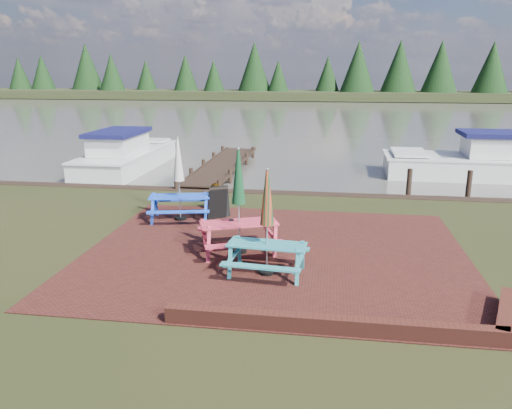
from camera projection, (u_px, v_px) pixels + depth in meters
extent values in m
plane|color=black|center=(270.00, 269.00, 10.97)|extent=(120.00, 120.00, 0.00)
cube|color=#3D1713|center=(275.00, 253.00, 11.92)|extent=(9.00, 7.50, 0.02)
cube|color=#4C1E16|center=(341.00, 326.00, 8.24)|extent=(6.00, 0.22, 0.30)
cube|color=#4C1E16|center=(505.00, 315.00, 8.61)|extent=(0.82, 1.77, 0.30)
cube|color=#434039|center=(318.00, 116.00, 46.29)|extent=(120.00, 60.00, 0.02)
cube|color=black|center=(323.00, 95.00, 73.83)|extent=(120.00, 10.00, 1.20)
cube|color=teal|center=(267.00, 244.00, 10.52)|extent=(1.70, 0.79, 0.04)
cube|color=teal|center=(260.00, 267.00, 10.00)|extent=(1.66, 0.37, 0.04)
cube|color=teal|center=(273.00, 246.00, 11.17)|extent=(1.66, 0.37, 0.04)
cube|color=teal|center=(235.00, 257.00, 10.77)|extent=(0.20, 1.43, 0.68)
cube|color=teal|center=(300.00, 262.00, 10.44)|extent=(0.20, 1.43, 0.68)
cylinder|color=black|center=(267.00, 272.00, 10.68)|extent=(0.33, 0.33, 0.09)
cylinder|color=#B2B2B7|center=(267.00, 223.00, 10.39)|extent=(0.03, 0.03, 2.29)
cone|color=#AB3218|center=(267.00, 198.00, 10.25)|extent=(0.29, 0.29, 1.14)
cube|color=#C23147|center=(239.00, 223.00, 11.75)|extent=(1.94, 1.31, 0.04)
cube|color=#C23147|center=(245.00, 244.00, 11.19)|extent=(1.77, 0.88, 0.04)
cube|color=#C23147|center=(234.00, 226.00, 12.47)|extent=(1.77, 0.88, 0.04)
cube|color=#C23147|center=(206.00, 240.00, 11.68)|extent=(0.64, 1.49, 0.74)
cube|color=#C23147|center=(271.00, 236.00, 12.02)|extent=(0.64, 1.49, 0.74)
cylinder|color=black|center=(239.00, 251.00, 11.94)|extent=(0.36, 0.36, 0.10)
cylinder|color=#B2B2B7|center=(239.00, 202.00, 11.62)|extent=(0.04, 0.04, 2.51)
cone|color=#0F391D|center=(238.00, 177.00, 11.46)|extent=(0.32, 0.32, 1.26)
cube|color=blue|center=(180.00, 196.00, 14.35)|extent=(1.83, 1.02, 0.04)
cube|color=blue|center=(178.00, 212.00, 13.80)|extent=(1.74, 0.59, 0.04)
cube|color=blue|center=(182.00, 200.00, 15.06)|extent=(1.74, 0.59, 0.04)
cube|color=blue|center=(154.00, 209.00, 14.40)|extent=(0.39, 1.48, 0.71)
cube|color=blue|center=(206.00, 208.00, 14.49)|extent=(0.39, 1.48, 0.71)
cylinder|color=black|center=(181.00, 218.00, 14.53)|extent=(0.35, 0.35, 0.10)
cylinder|color=#B2B2B7|center=(179.00, 180.00, 14.23)|extent=(0.03, 0.03, 2.40)
cone|color=#BCB5AD|center=(178.00, 160.00, 14.07)|extent=(0.31, 0.31, 1.20)
cube|color=black|center=(218.00, 205.00, 14.41)|extent=(0.60, 0.48, 0.92)
cube|color=black|center=(220.00, 202.00, 14.70)|extent=(0.60, 0.48, 0.92)
cube|color=black|center=(218.00, 188.00, 14.44)|extent=(0.51, 0.33, 0.03)
cube|color=black|center=(224.00, 164.00, 22.41)|extent=(1.60, 9.00, 0.06)
cube|color=black|center=(207.00, 163.00, 22.51)|extent=(0.08, 9.00, 0.08)
cube|color=black|center=(240.00, 164.00, 22.29)|extent=(0.08, 9.00, 0.08)
cylinder|color=black|center=(177.00, 192.00, 18.29)|extent=(0.16, 0.16, 1.00)
cylinder|color=black|center=(219.00, 193.00, 18.06)|extent=(0.16, 0.16, 1.00)
cube|color=silver|center=(128.00, 162.00, 22.83)|extent=(2.38, 6.94, 0.99)
cube|color=silver|center=(127.00, 151.00, 22.70)|extent=(2.43, 7.08, 0.08)
cube|color=silver|center=(119.00, 143.00, 21.78)|extent=(1.71, 2.91, 0.84)
cube|color=#11123F|center=(118.00, 132.00, 21.65)|extent=(1.90, 3.33, 0.18)
cube|color=silver|center=(147.00, 140.00, 25.18)|extent=(2.02, 1.25, 0.10)
cube|color=silver|center=(480.00, 170.00, 21.04)|extent=(7.80, 2.84, 1.03)
cube|color=silver|center=(481.00, 157.00, 20.89)|extent=(7.96, 2.89, 0.08)
cube|color=silver|center=(507.00, 146.00, 20.62)|extent=(3.29, 2.00, 0.88)
cube|color=#11123F|center=(508.00, 134.00, 20.48)|extent=(3.76, 2.22, 0.19)
cube|color=silver|center=(409.00, 152.00, 21.33)|extent=(1.44, 2.31, 0.10)
imported|color=gray|center=(215.00, 183.00, 15.40)|extent=(0.69, 0.53, 1.68)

